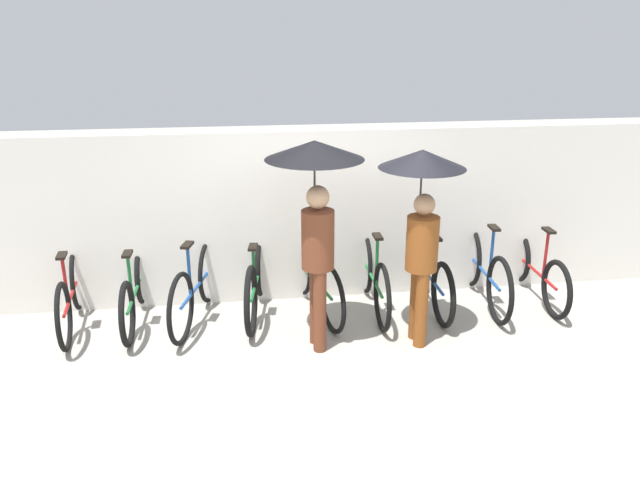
# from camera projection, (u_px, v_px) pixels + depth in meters

# --- Properties ---
(ground_plane) EXTENTS (30.00, 30.00, 0.00)m
(ground_plane) POSITION_uv_depth(u_px,v_px,m) (337.00, 382.00, 5.74)
(ground_plane) COLOR #9E998E
(back_wall) EXTENTS (13.29, 0.12, 2.00)m
(back_wall) POSITION_uv_depth(u_px,v_px,m) (310.00, 217.00, 7.22)
(back_wall) COLOR silver
(back_wall) RESTS_ON ground
(parked_bicycle_0) EXTENTS (0.44, 1.70, 1.05)m
(parked_bicycle_0) POSITION_uv_depth(u_px,v_px,m) (71.00, 295.00, 6.67)
(parked_bicycle_0) COLOR black
(parked_bicycle_0) RESTS_ON ground
(parked_bicycle_1) EXTENTS (0.44, 1.72, 1.11)m
(parked_bicycle_1) POSITION_uv_depth(u_px,v_px,m) (135.00, 291.00, 6.79)
(parked_bicycle_1) COLOR black
(parked_bicycle_1) RESTS_ON ground
(parked_bicycle_2) EXTENTS (0.59, 1.75, 0.99)m
(parked_bicycle_2) POSITION_uv_depth(u_px,v_px,m) (196.00, 287.00, 6.82)
(parked_bicycle_2) COLOR black
(parked_bicycle_2) RESTS_ON ground
(parked_bicycle_3) EXTENTS (0.46, 1.77, 0.99)m
(parked_bicycle_3) POSITION_uv_depth(u_px,v_px,m) (256.00, 281.00, 6.99)
(parked_bicycle_3) COLOR black
(parked_bicycle_3) RESTS_ON ground
(parked_bicycle_4) EXTENTS (0.54, 1.76, 1.06)m
(parked_bicycle_4) POSITION_uv_depth(u_px,v_px,m) (315.00, 279.00, 7.04)
(parked_bicycle_4) COLOR black
(parked_bicycle_4) RESTS_ON ground
(parked_bicycle_5) EXTENTS (0.44, 1.77, 0.99)m
(parked_bicycle_5) POSITION_uv_depth(u_px,v_px,m) (373.00, 277.00, 7.09)
(parked_bicycle_5) COLOR black
(parked_bicycle_5) RESTS_ON ground
(parked_bicycle_6) EXTENTS (0.44, 1.81, 0.98)m
(parked_bicycle_6) POSITION_uv_depth(u_px,v_px,m) (428.00, 274.00, 7.21)
(parked_bicycle_6) COLOR black
(parked_bicycle_6) RESTS_ON ground
(parked_bicycle_7) EXTENTS (0.44, 1.82, 1.02)m
(parked_bicycle_7) POSITION_uv_depth(u_px,v_px,m) (484.00, 271.00, 7.26)
(parked_bicycle_7) COLOR black
(parked_bicycle_7) RESTS_ON ground
(parked_bicycle_8) EXTENTS (0.44, 1.74, 1.00)m
(parked_bicycle_8) POSITION_uv_depth(u_px,v_px,m) (536.00, 270.00, 7.39)
(parked_bicycle_8) COLOR black
(parked_bicycle_8) RESTS_ON ground
(pedestrian_leading) EXTENTS (0.95, 0.95, 2.09)m
(pedestrian_leading) POSITION_uv_depth(u_px,v_px,m) (316.00, 191.00, 5.92)
(pedestrian_leading) COLOR brown
(pedestrian_leading) RESTS_ON ground
(pedestrian_center) EXTENTS (0.85, 0.85, 1.98)m
(pedestrian_center) POSITION_uv_depth(u_px,v_px,m) (422.00, 201.00, 6.05)
(pedestrian_center) COLOR brown
(pedestrian_center) RESTS_ON ground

